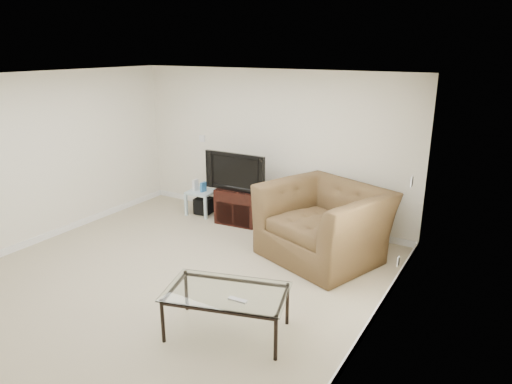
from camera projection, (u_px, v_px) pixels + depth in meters
The scene contains 18 objects.
floor at pixel (175, 277), 5.87m from camera, with size 5.00×5.00×0.00m, color tan.
ceiling at pixel (163, 77), 5.11m from camera, with size 5.00×5.00×0.00m, color white.
wall_back at pixel (270, 147), 7.54m from camera, with size 5.00×0.02×2.50m, color silver.
wall_left at pixel (40, 159), 6.71m from camera, with size 0.02×5.00×2.50m, color silver.
wall_right at pixel (374, 223), 4.27m from camera, with size 0.02×5.00×2.50m, color silver.
plate_back at pixel (202, 138), 8.21m from camera, with size 0.12×0.02×0.12m, color white.
plate_right_switch at pixel (412, 182), 5.58m from camera, with size 0.02×0.09×0.13m, color white.
plate_right_outlet at pixel (398, 261), 5.63m from camera, with size 0.02×0.08×0.12m, color white.
tv_stand at pixel (239, 205), 7.62m from camera, with size 0.71×0.49×0.59m, color black, non-canonical shape.
dvd_player at pixel (238, 195), 7.52m from camera, with size 0.43×0.30×0.06m, color black.
television at pixel (238, 171), 7.41m from camera, with size 1.01×0.20×0.63m, color black.
side_table at pixel (202, 202), 8.03m from camera, with size 0.44×0.44×0.42m, color silver, non-canonical shape.
subwoofer at pixel (204, 206), 8.05m from camera, with size 0.28×0.28×0.28m, color black.
game_console at pixel (195, 185), 7.96m from camera, with size 0.04×0.14×0.19m, color white.
game_case at pixel (203, 187), 7.90m from camera, with size 0.04×0.12×0.17m, color #337FCC.
recliner at pixel (324, 211), 6.24m from camera, with size 1.55×1.01×1.36m, color #4C3422.
coffee_table at pixel (227, 312), 4.66m from camera, with size 1.23×0.69×0.48m, color black, non-canonical shape.
remote at pixel (238, 300), 4.40m from camera, with size 0.19×0.05×0.02m, color #B2B2B7.
Camera 1 is at (3.59, -3.98, 2.83)m, focal length 32.00 mm.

